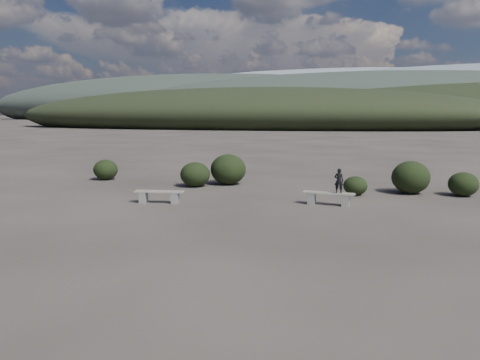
% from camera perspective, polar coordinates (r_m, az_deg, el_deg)
% --- Properties ---
extents(ground, '(1200.00, 1200.00, 0.00)m').
position_cam_1_polar(ground, '(10.64, -1.94, -8.58)').
color(ground, '#332C27').
rests_on(ground, ground).
extents(bench_left, '(1.72, 0.61, 0.42)m').
position_cam_1_polar(bench_left, '(16.31, -9.82, -1.89)').
color(bench_left, slate).
rests_on(bench_left, ground).
extents(bench_right, '(1.75, 0.48, 0.43)m').
position_cam_1_polar(bench_right, '(15.99, 10.75, -2.10)').
color(bench_right, slate).
rests_on(bench_right, ground).
extents(seated_person, '(0.31, 0.21, 0.83)m').
position_cam_1_polar(seated_person, '(15.85, 11.97, -0.09)').
color(seated_person, black).
rests_on(seated_person, bench_right).
extents(shrub_a, '(1.26, 1.26, 1.03)m').
position_cam_1_polar(shrub_a, '(19.76, -5.49, 0.68)').
color(shrub_a, black).
rests_on(shrub_a, ground).
extents(shrub_b, '(1.54, 1.54, 1.32)m').
position_cam_1_polar(shrub_b, '(20.27, -1.44, 1.31)').
color(shrub_b, black).
rests_on(shrub_b, ground).
extents(shrub_c, '(0.90, 0.90, 0.72)m').
position_cam_1_polar(shrub_c, '(18.14, 13.88, -0.68)').
color(shrub_c, black).
rests_on(shrub_c, ground).
extents(shrub_d, '(1.43, 1.43, 1.25)m').
position_cam_1_polar(shrub_d, '(19.11, 20.10, 0.31)').
color(shrub_d, black).
rests_on(shrub_d, ground).
extents(shrub_e, '(1.08, 1.08, 0.90)m').
position_cam_1_polar(shrub_e, '(19.28, 25.58, -0.46)').
color(shrub_e, black).
rests_on(shrub_e, ground).
extents(shrub_f, '(1.11, 1.11, 0.94)m').
position_cam_1_polar(shrub_f, '(22.61, -16.07, 1.22)').
color(shrub_f, black).
rests_on(shrub_f, ground).
extents(mountain_ridges, '(500.00, 400.00, 56.00)m').
position_cam_1_polar(mountain_ridges, '(349.00, 14.53, 9.11)').
color(mountain_ridges, black).
rests_on(mountain_ridges, ground).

